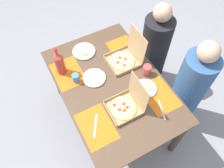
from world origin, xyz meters
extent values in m
plane|color=gray|center=(0.00, 0.00, 0.00)|extent=(6.00, 6.00, 0.00)
cylinder|color=#3F3328|center=(-0.63, -0.40, 0.36)|extent=(0.07, 0.07, 0.72)
cylinder|color=#3F3328|center=(-0.63, 0.40, 0.36)|extent=(0.07, 0.07, 0.72)
cylinder|color=#3F3328|center=(0.63, 0.40, 0.36)|extent=(0.07, 0.07, 0.72)
cube|color=brown|center=(0.00, 0.00, 0.74)|extent=(1.39, 0.93, 0.03)
cube|color=orange|center=(-0.31, -0.31, 0.75)|extent=(0.36, 0.26, 0.00)
cube|color=orange|center=(0.31, -0.31, 0.75)|extent=(0.36, 0.26, 0.00)
cube|color=orange|center=(-0.31, 0.31, 0.75)|extent=(0.36, 0.26, 0.00)
cube|color=orange|center=(0.31, 0.31, 0.75)|extent=(0.36, 0.26, 0.00)
cube|color=tan|center=(-0.19, 0.22, 0.76)|extent=(0.29, 0.29, 0.01)
cube|color=tan|center=(-0.33, 0.22, 0.77)|extent=(0.01, 0.29, 0.03)
cube|color=tan|center=(-0.05, 0.22, 0.77)|extent=(0.01, 0.29, 0.03)
cube|color=tan|center=(-0.19, 0.08, 0.77)|extent=(0.29, 0.01, 0.03)
cube|color=tan|center=(-0.19, 0.36, 0.77)|extent=(0.29, 0.01, 0.03)
cylinder|color=#E0B76B|center=(-0.19, 0.22, 0.76)|extent=(0.25, 0.25, 0.01)
cylinder|color=#EFD67F|center=(-0.19, 0.22, 0.77)|extent=(0.23, 0.23, 0.00)
cylinder|color=red|center=(-0.12, 0.20, 0.78)|extent=(0.03, 0.03, 0.00)
cylinder|color=red|center=(-0.19, 0.25, 0.78)|extent=(0.03, 0.03, 0.00)
cylinder|color=red|center=(-0.23, 0.21, 0.78)|extent=(0.03, 0.03, 0.00)
cylinder|color=red|center=(-0.18, 0.17, 0.78)|extent=(0.03, 0.03, 0.00)
cube|color=tan|center=(-0.19, 0.37, 0.93)|extent=(0.29, 0.03, 0.29)
cube|color=tan|center=(0.27, -0.04, 0.76)|extent=(0.27, 0.27, 0.01)
cube|color=tan|center=(0.14, -0.04, 0.77)|extent=(0.01, 0.27, 0.03)
cube|color=tan|center=(0.40, -0.04, 0.77)|extent=(0.01, 0.27, 0.03)
cube|color=tan|center=(0.27, -0.17, 0.77)|extent=(0.27, 0.01, 0.03)
cube|color=tan|center=(0.27, 0.09, 0.77)|extent=(0.27, 0.01, 0.03)
cylinder|color=#E0B76B|center=(0.27, -0.04, 0.76)|extent=(0.23, 0.23, 0.01)
cylinder|color=#EFD67F|center=(0.27, -0.04, 0.77)|extent=(0.21, 0.21, 0.00)
cylinder|color=red|center=(0.30, -0.04, 0.78)|extent=(0.03, 0.03, 0.00)
cylinder|color=red|center=(0.29, -0.01, 0.78)|extent=(0.03, 0.03, 0.00)
cylinder|color=red|center=(0.24, -0.01, 0.78)|extent=(0.03, 0.03, 0.00)
cylinder|color=red|center=(0.22, -0.09, 0.78)|extent=(0.03, 0.03, 0.00)
cylinder|color=red|center=(0.28, -0.07, 0.78)|extent=(0.03, 0.03, 0.00)
cube|color=tan|center=(0.27, 0.10, 0.92)|extent=(0.27, 0.02, 0.27)
cylinder|color=white|center=(-0.49, -0.07, 0.76)|extent=(0.23, 0.23, 0.01)
cylinder|color=white|center=(-0.49, -0.07, 0.77)|extent=(0.24, 0.24, 0.01)
cylinder|color=#E0B76B|center=(-0.46, -0.08, 0.77)|extent=(0.10, 0.10, 0.01)
cylinder|color=#EFD67F|center=(-0.46, -0.08, 0.78)|extent=(0.08, 0.08, 0.00)
cylinder|color=white|center=(-0.14, -0.12, 0.76)|extent=(0.21, 0.21, 0.01)
cylinder|color=white|center=(-0.14, -0.12, 0.77)|extent=(0.22, 0.22, 0.01)
cylinder|color=white|center=(0.19, 0.24, 0.76)|extent=(0.20, 0.20, 0.01)
cylinder|color=white|center=(0.19, 0.24, 0.77)|extent=(0.21, 0.21, 0.01)
cylinder|color=#E0B76B|center=(0.20, 0.27, 0.77)|extent=(0.08, 0.08, 0.01)
cylinder|color=#EFD67F|center=(0.20, 0.27, 0.78)|extent=(0.07, 0.07, 0.00)
cylinder|color=#B2382D|center=(-0.35, -0.36, 0.86)|extent=(0.09, 0.09, 0.22)
cone|color=#B2382D|center=(-0.35, -0.36, 0.99)|extent=(0.09, 0.09, 0.04)
cylinder|color=#B2382D|center=(-0.35, -0.36, 1.04)|extent=(0.03, 0.03, 0.06)
cylinder|color=red|center=(-0.35, -0.36, 1.07)|extent=(0.03, 0.03, 0.01)
cylinder|color=#BF4742|center=(0.05, 0.35, 0.81)|extent=(0.08, 0.08, 0.11)
cylinder|color=teal|center=(-0.19, -0.28, 0.80)|extent=(0.07, 0.07, 0.09)
cube|color=#B7B7BC|center=(0.30, -0.32, 0.76)|extent=(0.19, 0.13, 0.00)
cube|color=#B7B7BC|center=(0.44, 0.25, 0.76)|extent=(0.19, 0.07, 0.00)
cylinder|color=black|center=(-0.31, 0.72, 0.49)|extent=(0.32, 0.32, 0.97)
sphere|color=#D1A889|center=(-0.31, 0.72, 1.07)|extent=(0.19, 0.19, 0.19)
cylinder|color=#33598C|center=(0.31, 0.72, 0.51)|extent=(0.32, 0.32, 1.02)
sphere|color=#D1A889|center=(0.31, 0.72, 1.12)|extent=(0.19, 0.19, 0.19)
camera|label=1|loc=(1.02, -0.55, 2.50)|focal=36.17mm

